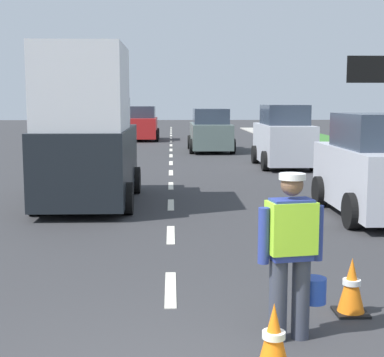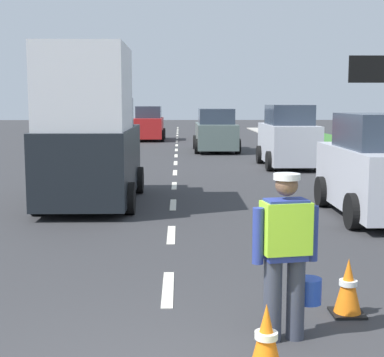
{
  "view_description": "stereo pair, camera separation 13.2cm",
  "coord_description": "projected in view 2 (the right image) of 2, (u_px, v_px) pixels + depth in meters",
  "views": [
    {
      "loc": [
        0.02,
        -4.38,
        2.36
      ],
      "look_at": [
        0.35,
        5.04,
        1.1
      ],
      "focal_mm": 54.24,
      "sensor_mm": 36.0,
      "label": 1
    },
    {
      "loc": [
        0.15,
        -4.38,
        2.36
      ],
      "look_at": [
        0.35,
        5.04,
        1.1
      ],
      "focal_mm": 54.24,
      "sensor_mm": 36.0,
      "label": 2
    }
  ],
  "objects": [
    {
      "name": "car_parked_far",
      "position": [
        288.0,
        138.0,
        20.78
      ],
      "size": [
        1.89,
        3.93,
        2.23
      ],
      "color": "silver",
      "rests_on": "ground"
    },
    {
      "name": "traffic_cone_near",
      "position": [
        266.0,
        341.0,
        4.96
      ],
      "size": [
        0.36,
        0.36,
        0.65
      ],
      "color": "black",
      "rests_on": "ground"
    },
    {
      "name": "traffic_cone_far",
      "position": [
        348.0,
        287.0,
        6.42
      ],
      "size": [
        0.36,
        0.36,
        0.64
      ],
      "color": "black",
      "rests_on": "ground"
    },
    {
      "name": "car_outgoing_far",
      "position": [
        216.0,
        132.0,
        27.36
      ],
      "size": [
        2.07,
        4.36,
        2.01
      ],
      "color": "slate",
      "rests_on": "ground"
    },
    {
      "name": "delivery_truck",
      "position": [
        91.0,
        134.0,
        13.15
      ],
      "size": [
        2.16,
        4.6,
        3.54
      ],
      "color": "black",
      "rests_on": "ground"
    },
    {
      "name": "car_parked_curbside",
      "position": [
        379.0,
        170.0,
        11.79
      ],
      "size": [
        1.92,
        3.81,
        2.11
      ],
      "color": "silver",
      "rests_on": "ground"
    },
    {
      "name": "car_oncoming_third",
      "position": [
        149.0,
        125.0,
        35.08
      ],
      "size": [
        1.94,
        4.08,
        2.05
      ],
      "color": "red",
      "rests_on": "ground"
    },
    {
      "name": "road_worker",
      "position": [
        287.0,
        248.0,
        5.67
      ],
      "size": [
        0.74,
        0.46,
        1.67
      ],
      "color": "#383D4C",
      "rests_on": "ground"
    },
    {
      "name": "lane_center_line",
      "position": [
        177.0,
        148.0,
        29.62
      ],
      "size": [
        0.14,
        46.4,
        0.01
      ],
      "color": "silver",
      "rests_on": "ground"
    },
    {
      "name": "ground_plane",
      "position": [
        176.0,
        155.0,
        25.46
      ],
      "size": [
        96.0,
        96.0,
        0.0
      ],
      "primitive_type": "plane",
      "color": "#333335"
    }
  ]
}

